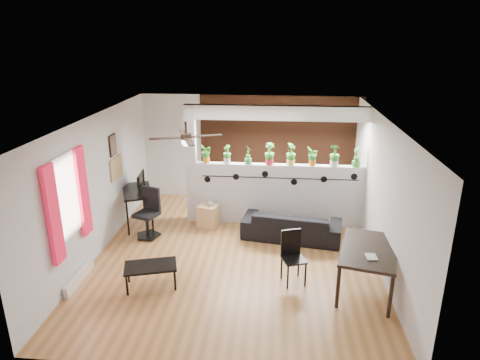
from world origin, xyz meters
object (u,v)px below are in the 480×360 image
object	(u,v)px
coffee_table	(151,267)
potted_plant_6	(335,155)
dining_table	(368,253)
potted_plant_7	(357,155)
potted_plant_1	(227,154)
potted_plant_5	(313,156)
potted_plant_3	(270,153)
folding_chair	(292,252)
office_chair	(149,216)
potted_plant_2	(248,154)
potted_plant_0	(206,153)
cube_shelf	(208,216)
potted_plant_4	(291,154)
cup	(210,203)
sofa	(292,225)
ceiling_fan	(186,138)
computer_desk	(137,193)

from	to	relation	value
coffee_table	potted_plant_6	bearing A→B (deg)	40.19
dining_table	potted_plant_7	bearing A→B (deg)	86.63
potted_plant_1	potted_plant_5	size ratio (longest dim) A/B	1.00
potted_plant_3	folding_chair	bearing A→B (deg)	-78.74
potted_plant_5	office_chair	size ratio (longest dim) A/B	0.39
potted_plant_2	potted_plant_3	size ratio (longest dim) A/B	0.89
potted_plant_0	cube_shelf	size ratio (longest dim) A/B	0.82
potted_plant_6	dining_table	distance (m)	2.67
potted_plant_4	potted_plant_7	size ratio (longest dim) A/B	1.01
potted_plant_1	cup	size ratio (longest dim) A/B	3.08
potted_plant_4	sofa	bearing A→B (deg)	-86.47
ceiling_fan	folding_chair	size ratio (longest dim) A/B	1.31
potted_plant_1	office_chair	distance (m)	2.09
cup	office_chair	world-z (taller)	office_chair
ceiling_fan	potted_plant_1	size ratio (longest dim) A/B	2.99
cup	coffee_table	bearing A→B (deg)	-104.73
potted_plant_3	potted_plant_1	bearing A→B (deg)	180.00
potted_plant_5	dining_table	world-z (taller)	potted_plant_5
computer_desk	dining_table	bearing A→B (deg)	-25.61
dining_table	folding_chair	xyz separation A→B (m)	(-1.20, 0.18, -0.14)
potted_plant_5	potted_plant_7	world-z (taller)	potted_plant_7
potted_plant_2	computer_desk	world-z (taller)	potted_plant_2
potted_plant_7	cube_shelf	bearing A→B (deg)	-173.72
potted_plant_4	office_chair	distance (m)	3.22
ceiling_fan	potted_plant_1	world-z (taller)	ceiling_fan
ceiling_fan	potted_plant_2	distance (m)	2.16
potted_plant_5	coffee_table	size ratio (longest dim) A/B	0.43
folding_chair	coffee_table	size ratio (longest dim) A/B	0.97
potted_plant_0	potted_plant_5	distance (m)	2.26
cube_shelf	folding_chair	distance (m)	2.64
potted_plant_0	potted_plant_6	world-z (taller)	potted_plant_6
potted_plant_2	potted_plant_3	xyz separation A→B (m)	(0.45, -0.00, 0.03)
potted_plant_3	office_chair	distance (m)	2.83
sofa	computer_desk	world-z (taller)	computer_desk
folding_chair	potted_plant_4	bearing A→B (deg)	90.19
coffee_table	potted_plant_5	bearing A→B (deg)	44.50
folding_chair	computer_desk	bearing A→B (deg)	149.10
potted_plant_4	cube_shelf	size ratio (longest dim) A/B	0.93
ceiling_fan	potted_plant_7	distance (m)	3.72
cube_shelf	computer_desk	size ratio (longest dim) A/B	0.40
cube_shelf	office_chair	size ratio (longest dim) A/B	0.49
sofa	potted_plant_7	bearing A→B (deg)	-142.20
potted_plant_7	folding_chair	xyz separation A→B (m)	(-1.35, -2.31, -1.06)
dining_table	coffee_table	distance (m)	3.54
potted_plant_1	potted_plant_2	bearing A→B (deg)	-0.00
potted_plant_7	folding_chair	bearing A→B (deg)	-120.29
potted_plant_6	sofa	size ratio (longest dim) A/B	0.25
potted_plant_0	potted_plant_7	xyz separation A→B (m)	(3.16, 0.00, 0.03)
potted_plant_7	potted_plant_1	bearing A→B (deg)	180.00
potted_plant_2	potted_plant_5	world-z (taller)	potted_plant_2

